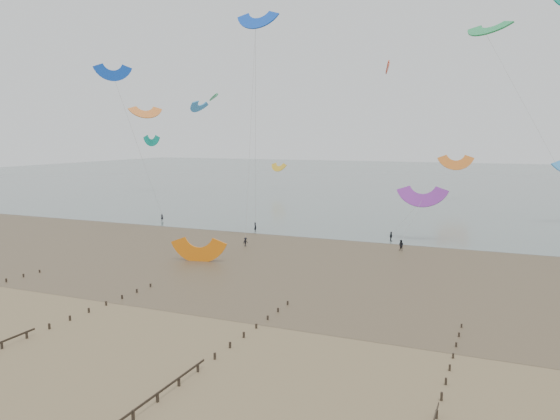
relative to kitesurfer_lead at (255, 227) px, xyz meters
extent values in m
plane|color=brown|center=(19.01, -51.85, -0.92)|extent=(500.00, 500.00, 0.00)
plane|color=#475654|center=(19.01, 148.15, -0.89)|extent=(500.00, 500.00, 0.00)
plane|color=#473A28|center=(19.01, -16.85, -0.90)|extent=(500.00, 500.00, 0.00)
ellipsoid|color=slate|center=(1.01, -29.85, -0.91)|extent=(23.60, 14.36, 0.01)
ellipsoid|color=slate|center=(31.01, -13.85, -0.91)|extent=(33.64, 18.32, 0.01)
ellipsoid|color=slate|center=(-20.99, -11.85, -0.91)|extent=(26.95, 14.22, 0.01)
cube|color=black|center=(-12.99, -45.11, -0.71)|extent=(0.16, 0.16, 0.51)
cube|color=black|center=(-12.99, -42.48, -0.73)|extent=(0.16, 0.16, 0.48)
cube|color=black|center=(-12.99, -39.85, -0.74)|extent=(0.16, 0.16, 0.45)
cube|color=black|center=(5.01, -60.90, -0.63)|extent=(0.16, 0.16, 0.68)
cube|color=black|center=(5.01, -58.27, -0.64)|extent=(0.16, 0.16, 0.65)
cube|color=black|center=(5.01, -55.64, -0.66)|extent=(0.16, 0.16, 0.62)
cube|color=black|center=(5.01, -53.01, -0.67)|extent=(0.16, 0.16, 0.59)
cube|color=black|center=(5.01, -50.38, -0.69)|extent=(0.16, 0.16, 0.57)
cube|color=black|center=(5.01, -47.75, -0.70)|extent=(0.16, 0.16, 0.54)
cube|color=black|center=(5.01, -45.11, -0.71)|extent=(0.16, 0.16, 0.51)
cube|color=black|center=(5.01, -42.48, -0.73)|extent=(0.16, 0.16, 0.48)
cube|color=black|center=(5.01, -39.85, -0.74)|extent=(0.16, 0.16, 0.45)
cube|color=black|center=(23.01, -66.17, -0.60)|extent=(0.16, 0.16, 0.74)
cube|color=black|center=(23.01, -63.54, -0.61)|extent=(0.16, 0.16, 0.71)
cube|color=black|center=(23.01, -60.90, -0.63)|extent=(0.16, 0.16, 0.68)
cube|color=black|center=(23.01, -58.27, -0.64)|extent=(0.16, 0.16, 0.65)
cube|color=black|center=(23.01, -55.64, -0.66)|extent=(0.16, 0.16, 0.62)
cube|color=black|center=(23.01, -53.01, -0.67)|extent=(0.16, 0.16, 0.59)
cube|color=black|center=(23.01, -50.38, -0.69)|extent=(0.16, 0.16, 0.57)
cube|color=black|center=(23.01, -47.75, -0.70)|extent=(0.16, 0.16, 0.54)
cube|color=black|center=(23.01, -45.11, -0.71)|extent=(0.16, 0.16, 0.51)
cube|color=black|center=(23.01, -42.48, -0.73)|extent=(0.16, 0.16, 0.48)
cube|color=black|center=(23.01, -39.85, -0.74)|extent=(0.16, 0.16, 0.45)
cube|color=black|center=(41.01, -58.27, -0.64)|extent=(0.16, 0.16, 0.65)
cube|color=black|center=(41.01, -55.64, -0.66)|extent=(0.16, 0.16, 0.62)
cube|color=black|center=(41.01, -53.01, -0.67)|extent=(0.16, 0.16, 0.59)
cube|color=black|center=(41.01, -50.38, -0.69)|extent=(0.16, 0.16, 0.57)
cube|color=black|center=(41.01, -47.75, -0.70)|extent=(0.16, 0.16, 0.54)
cube|color=black|center=(41.01, -45.11, -0.71)|extent=(0.16, 0.16, 0.51)
cube|color=black|center=(41.01, -42.48, -0.73)|extent=(0.16, 0.16, 0.48)
cube|color=black|center=(41.01, -39.85, -0.74)|extent=(0.16, 0.16, 0.45)
imported|color=black|center=(0.00, 0.00, 0.00)|extent=(0.80, 0.76, 1.84)
imported|color=black|center=(-24.37, 4.22, -0.16)|extent=(0.66, 0.59, 1.52)
imported|color=black|center=(25.90, 0.57, -0.07)|extent=(0.59, 1.06, 1.70)
imported|color=black|center=(29.01, -6.67, -0.04)|extent=(1.05, 0.96, 1.76)
imported|color=black|center=(4.58, -13.31, -0.16)|extent=(0.93, 1.12, 1.51)
camera|label=1|loc=(44.67, -92.84, 17.29)|focal=35.00mm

